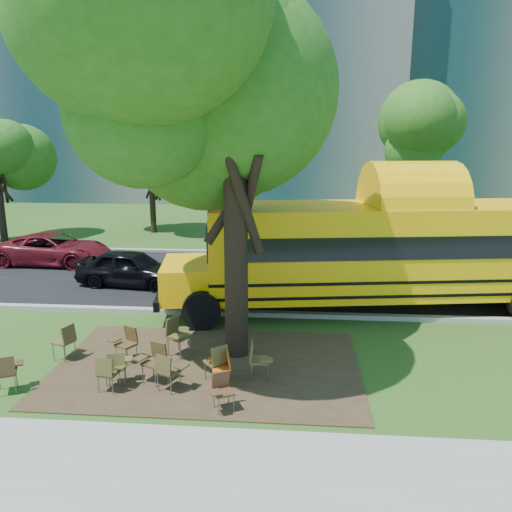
# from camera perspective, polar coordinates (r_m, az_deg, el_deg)

# --- Properties ---
(ground) EXTENTS (160.00, 160.00, 0.00)m
(ground) POSITION_cam_1_polar(r_m,az_deg,el_deg) (12.56, -9.75, -11.24)
(ground) COLOR #2C4B17
(ground) RESTS_ON ground
(sidewalk) EXTENTS (60.00, 4.00, 0.04)m
(sidewalk) POSITION_cam_1_polar(r_m,az_deg,el_deg) (8.49, -18.92, -24.92)
(sidewalk) COLOR gray
(sidewalk) RESTS_ON ground
(dirt_patch) EXTENTS (7.00, 4.50, 0.03)m
(dirt_patch) POSITION_cam_1_polar(r_m,az_deg,el_deg) (11.91, -5.58, -12.45)
(dirt_patch) COLOR #382819
(dirt_patch) RESTS_ON ground
(asphalt_road) EXTENTS (80.00, 8.00, 0.04)m
(asphalt_road) POSITION_cam_1_polar(r_m,az_deg,el_deg) (19.00, -4.56, -2.46)
(asphalt_road) COLOR black
(asphalt_road) RESTS_ON ground
(kerb_near) EXTENTS (80.00, 0.25, 0.14)m
(kerb_near) POSITION_cam_1_polar(r_m,az_deg,el_deg) (15.24, -6.97, -6.36)
(kerb_near) COLOR gray
(kerb_near) RESTS_ON ground
(kerb_far) EXTENTS (80.00, 0.25, 0.14)m
(kerb_far) POSITION_cam_1_polar(r_m,az_deg,el_deg) (22.92, -2.93, 0.44)
(kerb_far) COLOR gray
(kerb_far) RESTS_ON ground
(building_main) EXTENTS (38.00, 16.00, 22.00)m
(building_main) POSITION_cam_1_polar(r_m,az_deg,el_deg) (48.65, -8.93, 20.07)
(building_main) COLOR slate
(building_main) RESTS_ON ground
(bg_tree_2) EXTENTS (4.80, 4.80, 6.62)m
(bg_tree_2) POSITION_cam_1_polar(r_m,az_deg,el_deg) (28.21, -11.99, 11.10)
(bg_tree_2) COLOR black
(bg_tree_2) RESTS_ON ground
(bg_tree_3) EXTENTS (5.60, 5.60, 7.84)m
(bg_tree_3) POSITION_cam_1_polar(r_m,az_deg,el_deg) (25.53, 16.41, 12.48)
(bg_tree_3) COLOR black
(bg_tree_3) RESTS_ON ground
(main_tree) EXTENTS (7.20, 7.20, 9.60)m
(main_tree) POSITION_cam_1_polar(r_m,az_deg,el_deg) (11.40, -2.47, 17.38)
(main_tree) COLOR black
(main_tree) RESTS_ON ground
(school_bus) EXTENTS (13.57, 4.76, 3.26)m
(school_bus) POSITION_cam_1_polar(r_m,az_deg,el_deg) (15.74, 16.43, 0.70)
(school_bus) COLOR #FFB408
(school_bus) RESTS_ON ground
(chair_0) EXTENTS (0.57, 0.68, 0.85)m
(chair_0) POSITION_cam_1_polar(r_m,az_deg,el_deg) (11.74, -26.61, -11.55)
(chair_0) COLOR #402C16
(chair_0) RESTS_ON ground
(chair_1) EXTENTS (0.58, 0.48, 0.81)m
(chair_1) POSITION_cam_1_polar(r_m,az_deg,el_deg) (11.00, -16.53, -12.43)
(chair_1) COLOR #453F1D
(chair_1) RESTS_ON ground
(chair_2) EXTENTS (0.55, 0.59, 0.80)m
(chair_2) POSITION_cam_1_polar(r_m,az_deg,el_deg) (11.22, -15.53, -11.87)
(chair_2) COLOR brown
(chair_2) RESTS_ON ground
(chair_3) EXTENTS (0.73, 0.57, 0.89)m
(chair_3) POSITION_cam_1_polar(r_m,az_deg,el_deg) (11.21, -11.55, -11.36)
(chair_3) COLOR #4B351B
(chair_3) RESTS_ON ground
(chair_4) EXTENTS (0.69, 0.55, 0.85)m
(chair_4) POSITION_cam_1_polar(r_m,az_deg,el_deg) (10.73, -10.00, -12.59)
(chair_4) COLOR #43391D
(chair_4) RESTS_ON ground
(chair_5) EXTENTS (0.52, 0.63, 0.77)m
(chair_5) POSITION_cam_1_polar(r_m,az_deg,el_deg) (9.99, -3.95, -14.81)
(chair_5) COLOR #512F1D
(chair_5) RESTS_ON ground
(chair_6) EXTENTS (0.56, 0.54, 0.80)m
(chair_6) POSITION_cam_1_polar(r_m,az_deg,el_deg) (10.86, -3.80, -12.27)
(chair_6) COLOR #C55315
(chair_6) RESTS_ON ground
(chair_7) EXTENTS (0.56, 0.58, 0.87)m
(chair_7) POSITION_cam_1_polar(r_m,az_deg,el_deg) (11.07, 0.14, -11.46)
(chair_7) COLOR brown
(chair_7) RESTS_ON ground
(chair_8) EXTENTS (0.55, 0.70, 0.89)m
(chair_8) POSITION_cam_1_polar(r_m,az_deg,el_deg) (12.84, -20.91, -8.75)
(chair_8) COLOR brown
(chair_8) RESTS_ON ground
(chair_9) EXTENTS (0.70, 0.55, 0.85)m
(chair_9) POSITION_cam_1_polar(r_m,az_deg,el_deg) (12.33, -14.58, -9.31)
(chair_9) COLOR #4E351B
(chair_9) RESTS_ON ground
(chair_10) EXTENTS (0.64, 0.81, 0.97)m
(chair_10) POSITION_cam_1_polar(r_m,az_deg,el_deg) (12.32, -9.11, -8.67)
(chair_10) COLOR #4E4622
(chair_10) RESTS_ON ground
(chair_11) EXTENTS (0.59, 0.74, 0.87)m
(chair_11) POSITION_cam_1_polar(r_m,az_deg,el_deg) (11.02, -4.38, -11.64)
(chair_11) COLOR #504C22
(chair_11) RESTS_ON ground
(black_car) EXTENTS (4.03, 2.01, 1.32)m
(black_car) POSITION_cam_1_polar(r_m,az_deg,el_deg) (18.32, -14.05, -1.35)
(black_car) COLOR black
(black_car) RESTS_ON ground
(bg_car_red) EXTENTS (4.82, 2.38, 1.31)m
(bg_car_red) POSITION_cam_1_polar(r_m,az_deg,el_deg) (22.46, -22.15, 0.73)
(bg_car_red) COLOR #580F17
(bg_car_red) RESTS_ON ground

